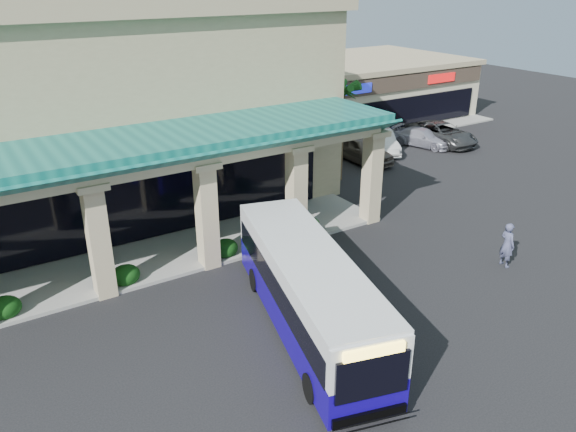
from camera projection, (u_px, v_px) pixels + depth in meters
ground at (337, 299)px, 21.92m from camera, size 110.00×110.00×0.00m
main_building at (21, 104)px, 28.12m from camera, size 30.80×14.80×11.35m
arcade at (73, 218)px, 22.12m from camera, size 30.00×6.20×5.70m
strip_mall at (337, 90)px, 48.39m from camera, size 22.50×12.50×4.90m
palm_0 at (342, 127)px, 33.31m from camera, size 2.40×2.40×6.60m
palm_1 at (325, 121)px, 36.28m from camera, size 2.40×2.40×5.80m
broadleaf_tree at (260, 117)px, 39.37m from camera, size 2.60×2.60×4.81m
transit_bus at (308, 292)px, 19.54m from camera, size 5.17×11.01×3.00m
pedestrian at (507, 245)px, 24.08m from camera, size 0.58×0.79×2.01m
car_silver at (362, 149)px, 37.66m from camera, size 2.18×5.15×1.74m
car_white at (380, 141)px, 39.65m from camera, size 3.51×5.06×1.58m
car_red at (422, 137)px, 41.09m from camera, size 3.17×4.82×1.30m
car_gray at (441, 133)px, 41.57m from camera, size 2.66×5.73×1.59m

